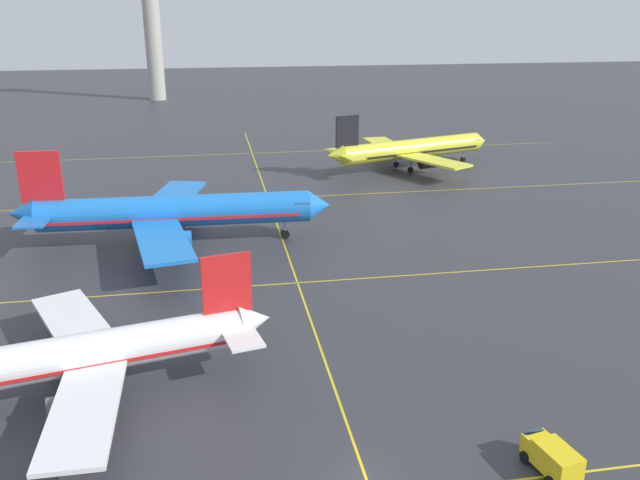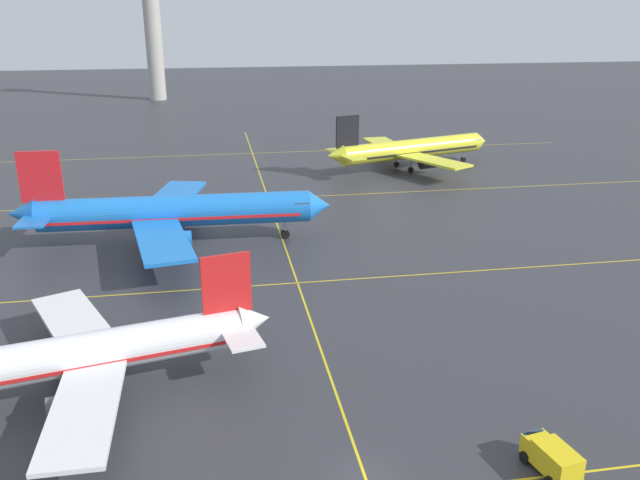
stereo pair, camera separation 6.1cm
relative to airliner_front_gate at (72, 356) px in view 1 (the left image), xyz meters
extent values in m
plane|color=#333338|center=(20.07, -13.09, -3.43)|extent=(600.00, 600.00, 0.00)
cylinder|color=white|center=(-0.45, -0.10, 0.06)|extent=(27.34, 8.90, 3.24)
cone|color=white|center=(14.22, 3.06, 0.40)|extent=(3.31, 3.58, 3.08)
cube|color=red|center=(12.05, 2.59, 4.07)|extent=(4.06, 1.16, 5.11)
cube|color=white|center=(11.93, 5.18, 0.40)|extent=(3.60, 4.91, 0.20)
cube|color=white|center=(13.00, 0.18, 0.40)|extent=(3.60, 4.91, 0.20)
cube|color=white|center=(-1.14, 7.16, -0.45)|extent=(9.27, 13.48, 0.34)
cube|color=white|center=(1.91, -7.00, -0.45)|extent=(4.46, 12.79, 0.34)
cylinder|color=#4C4C51|center=(-1.54, 4.20, -1.56)|extent=(3.21, 2.36, 1.79)
cylinder|color=#4C4C51|center=(0.32, -4.46, -1.56)|extent=(3.21, 2.36, 1.79)
cube|color=red|center=(-0.45, -0.10, -0.34)|extent=(25.21, 8.47, 0.31)
cylinder|color=#99999E|center=(0.75, 2.43, -2.03)|extent=(0.24, 0.24, 1.41)
cylinder|color=black|center=(0.75, 2.43, -2.96)|extent=(1.00, 0.57, 0.94)
cylinder|color=#99999E|center=(1.69, -1.90, -2.03)|extent=(0.24, 0.24, 1.41)
cylinder|color=black|center=(1.69, -1.90, -2.96)|extent=(1.00, 0.57, 0.94)
cylinder|color=blue|center=(6.78, 34.38, 0.89)|extent=(33.86, 5.16, 4.01)
cone|color=blue|center=(25.01, 33.75, 0.89)|extent=(2.88, 4.02, 3.93)
cone|color=blue|center=(-11.77, 35.02, 1.31)|extent=(3.50, 3.92, 3.81)
cube|color=red|center=(-9.03, 34.92, 5.85)|extent=(5.07, 0.55, 6.33)
cube|color=blue|center=(-9.66, 31.78, 1.31)|extent=(3.56, 5.60, 0.25)
cube|color=blue|center=(-9.45, 38.10, 1.31)|extent=(3.56, 5.60, 0.25)
cube|color=blue|center=(5.42, 25.46, 0.26)|extent=(8.16, 16.53, 0.42)
cube|color=blue|center=(6.04, 43.38, 0.26)|extent=(9.14, 16.67, 0.42)
cylinder|color=blue|center=(6.80, 28.89, -1.11)|extent=(3.66, 2.34, 2.21)
cylinder|color=blue|center=(7.18, 39.85, -1.11)|extent=(3.66, 2.34, 2.21)
cube|color=#385166|center=(22.59, 33.84, 1.47)|extent=(2.02, 3.75, 0.74)
cube|color=red|center=(6.78, 34.38, 0.39)|extent=(31.17, 5.11, 0.38)
cylinder|color=#99999E|center=(20.48, 33.91, -1.69)|extent=(0.30, 0.30, 1.74)
cylinder|color=black|center=(20.48, 33.91, -2.85)|extent=(1.18, 0.51, 1.16)
cylinder|color=#99999E|center=(4.58, 31.71, -1.69)|extent=(0.30, 0.30, 1.74)
cylinder|color=black|center=(4.58, 31.71, -2.85)|extent=(1.18, 0.51, 1.16)
cylinder|color=#99999E|center=(4.77, 37.19, -1.69)|extent=(0.30, 0.30, 1.74)
cylinder|color=black|center=(4.77, 37.19, -2.85)|extent=(1.18, 0.51, 1.16)
cylinder|color=yellow|center=(48.43, 68.76, 0.34)|extent=(29.21, 11.96, 3.50)
cone|color=yellow|center=(63.66, 73.41, 0.34)|extent=(3.29, 3.98, 3.43)
cone|color=yellow|center=(32.92, 64.02, 0.71)|extent=(3.79, 4.04, 3.32)
cube|color=black|center=(35.21, 64.72, 4.67)|extent=(4.32, 1.61, 5.53)
cube|color=yellow|center=(35.58, 61.94, 0.71)|extent=(4.22, 5.44, 0.22)
cube|color=yellow|center=(33.97, 67.23, 0.71)|extent=(4.22, 5.44, 0.22)
cube|color=yellow|center=(49.83, 61.00, -0.21)|extent=(10.88, 14.41, 0.37)
cube|color=yellow|center=(45.26, 75.97, -0.21)|extent=(5.97, 14.18, 0.37)
cylinder|color=black|center=(50.00, 64.23, -1.41)|extent=(3.56, 2.76, 1.93)
cylinder|color=black|center=(47.20, 73.39, -1.41)|extent=(3.56, 2.76, 1.93)
cube|color=#385166|center=(61.64, 72.79, 0.85)|extent=(2.53, 3.56, 0.64)
cube|color=black|center=(48.43, 68.76, -0.09)|extent=(26.96, 11.30, 0.33)
cylinder|color=#99999E|center=(59.88, 72.25, -1.91)|extent=(0.26, 0.26, 1.52)
cylinder|color=black|center=(59.88, 72.25, -2.93)|extent=(1.09, 0.69, 1.01)
cylinder|color=#99999E|center=(47.36, 65.93, -1.91)|extent=(0.26, 0.26, 1.52)
cylinder|color=black|center=(47.36, 65.93, -2.93)|extent=(1.09, 0.69, 1.01)
cylinder|color=#99999E|center=(45.97, 70.51, -1.91)|extent=(0.26, 0.26, 1.52)
cylinder|color=black|center=(45.97, 70.51, -2.93)|extent=(1.09, 0.69, 1.01)
cube|color=yellow|center=(20.07, 19.06, -3.43)|extent=(132.59, 0.20, 0.01)
cube|color=yellow|center=(20.07, 53.21, -3.43)|extent=(132.59, 0.20, 0.01)
cube|color=yellow|center=(20.07, 87.36, -3.43)|extent=(132.59, 0.20, 0.01)
cube|color=yellow|center=(20.07, 36.14, -3.43)|extent=(0.20, 150.26, 0.01)
cube|color=yellow|center=(32.20, -15.19, -2.18)|extent=(2.45, 3.31, 1.70)
cube|color=yellow|center=(31.82, -13.28, -2.33)|extent=(2.02, 1.63, 1.40)
cube|color=#385166|center=(31.72, -12.79, -1.98)|extent=(1.64, 0.66, 0.70)
cylinder|color=black|center=(32.76, -13.14, -3.03)|extent=(0.43, 0.84, 0.80)
cylinder|color=black|center=(30.90, -13.51, -3.03)|extent=(0.43, 0.84, 0.80)
cylinder|color=black|center=(33.27, -15.69, -3.03)|extent=(0.43, 0.84, 0.80)
cylinder|color=#ADA89E|center=(-3.86, 174.32, 15.56)|extent=(5.20, 5.20, 37.99)
camera|label=1|loc=(11.21, -47.35, 25.47)|focal=37.12mm
camera|label=2|loc=(11.27, -47.36, 25.47)|focal=37.12mm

